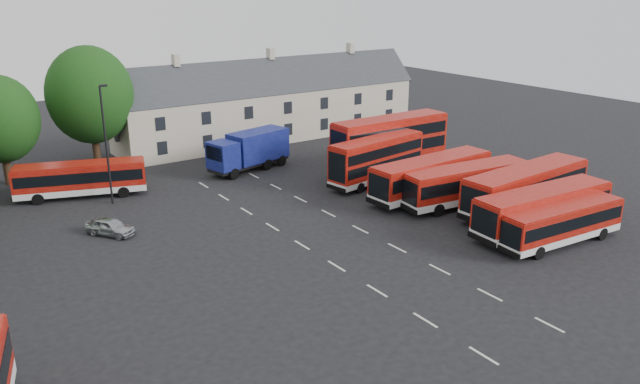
% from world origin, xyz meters
% --- Properties ---
extents(ground, '(140.00, 140.00, 0.00)m').
position_xyz_m(ground, '(0.00, 0.00, 0.00)').
color(ground, black).
rests_on(ground, ground).
extents(lane_markings, '(5.15, 33.80, 0.01)m').
position_xyz_m(lane_markings, '(2.50, 2.00, 0.01)').
color(lane_markings, beige).
rests_on(lane_markings, ground).
extents(terrace_houses, '(35.70, 7.13, 10.06)m').
position_xyz_m(terrace_houses, '(14.00, 30.00, 3.86)').
color(terrace_houses, beige).
rests_on(terrace_houses, ground).
extents(bus_row_a, '(9.96, 2.94, 2.78)m').
position_xyz_m(bus_row_a, '(14.54, -7.69, 1.67)').
color(bus_row_a, silver).
rests_on(bus_row_a, ground).
extents(bus_row_b, '(11.48, 3.32, 3.21)m').
position_xyz_m(bus_row_b, '(15.26, -5.64, 1.93)').
color(bus_row_b, silver).
rests_on(bus_row_b, ground).
extents(bus_row_c, '(12.46, 3.58, 3.48)m').
position_xyz_m(bus_row_c, '(17.81, -2.16, 2.09)').
color(bus_row_c, silver).
rests_on(bus_row_c, ground).
extents(bus_row_d, '(11.44, 3.78, 3.17)m').
position_xyz_m(bus_row_d, '(15.20, 1.52, 1.91)').
color(bus_row_d, silver).
rests_on(bus_row_d, ground).
extents(bus_row_e, '(11.74, 3.18, 3.29)m').
position_xyz_m(bus_row_e, '(14.24, 4.44, 1.98)').
color(bus_row_e, silver).
rests_on(bus_row_e, ground).
extents(bus_dd_south, '(10.12, 3.74, 4.06)m').
position_xyz_m(bus_dd_south, '(13.00, 10.03, 2.31)').
color(bus_dd_south, silver).
rests_on(bus_dd_south, ground).
extents(bus_dd_north, '(12.11, 2.83, 4.96)m').
position_xyz_m(bus_dd_north, '(16.84, 12.77, 2.83)').
color(bus_dd_north, silver).
rests_on(bus_dd_north, ground).
extents(bus_north, '(10.46, 5.45, 2.90)m').
position_xyz_m(bus_north, '(-9.59, 20.69, 1.74)').
color(bus_north, silver).
rests_on(bus_north, ground).
extents(box_truck, '(8.59, 4.39, 3.59)m').
position_xyz_m(box_truck, '(5.67, 19.84, 2.02)').
color(box_truck, black).
rests_on(box_truck, ground).
extents(silver_car, '(3.27, 3.78, 1.23)m').
position_xyz_m(silver_car, '(-10.13, 11.16, 0.61)').
color(silver_car, '#B3B7BC').
rests_on(silver_car, ground).
extents(lamppost, '(0.67, 0.37, 9.56)m').
position_xyz_m(lamppost, '(-8.03, 17.67, 5.10)').
color(lamppost, black).
rests_on(lamppost, ground).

